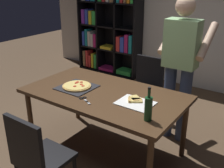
{
  "coord_description": "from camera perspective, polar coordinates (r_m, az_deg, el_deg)",
  "views": [
    {
      "loc": [
        1.64,
        -2.19,
        1.95
      ],
      "look_at": [
        0.0,
        0.15,
        0.8
      ],
      "focal_mm": 43.47,
      "sensor_mm": 36.0,
      "label": 1
    }
  ],
  "objects": [
    {
      "name": "ground_plane",
      "position": [
        3.36,
        -1.51,
        -13.58
      ],
      "size": [
        12.0,
        12.0,
        0.0
      ],
      "primitive_type": "plane",
      "color": "brown"
    },
    {
      "name": "back_wall",
      "position": [
        5.09,
        16.63,
        14.85
      ],
      "size": [
        6.4,
        0.1,
        2.8
      ],
      "primitive_type": "cube",
      "color": "silver",
      "rests_on": "ground_plane"
    },
    {
      "name": "dining_table",
      "position": [
        3.01,
        -1.64,
        -2.96
      ],
      "size": [
        1.76,
        0.99,
        0.75
      ],
      "color": "#4C331E",
      "rests_on": "ground_plane"
    },
    {
      "name": "chair_near_camera",
      "position": [
        2.49,
        -15.58,
        -14.21
      ],
      "size": [
        0.42,
        0.42,
        0.9
      ],
      "color": "black",
      "rests_on": "ground_plane"
    },
    {
      "name": "chair_far_side",
      "position": [
        3.84,
        7.12,
        -0.21
      ],
      "size": [
        0.42,
        0.42,
        0.9
      ],
      "color": "black",
      "rests_on": "ground_plane"
    },
    {
      "name": "bookshelf",
      "position": [
        5.71,
        -0.83,
        12.29
      ],
      "size": [
        1.4,
        0.35,
        1.95
      ],
      "color": "black",
      "rests_on": "ground_plane"
    },
    {
      "name": "person_serving_pizza",
      "position": [
        3.28,
        14.21,
        4.4
      ],
      "size": [
        0.55,
        0.54,
        1.75
      ],
      "color": "#38476B",
      "rests_on": "ground_plane"
    },
    {
      "name": "pepperoni_pizza_on_tray",
      "position": [
        3.13,
        -7.41,
        -0.5
      ],
      "size": [
        0.39,
        0.39,
        0.04
      ],
      "color": "#2D2D33",
      "rests_on": "dining_table"
    },
    {
      "name": "pizza_slices_on_towel",
      "position": [
        2.75,
        4.9,
        -3.76
      ],
      "size": [
        0.36,
        0.29,
        0.03
      ],
      "color": "white",
      "rests_on": "dining_table"
    },
    {
      "name": "wine_bottle",
      "position": [
        2.4,
        7.65,
        -5.03
      ],
      "size": [
        0.07,
        0.07,
        0.32
      ],
      "color": "#194723",
      "rests_on": "dining_table"
    },
    {
      "name": "kitchen_scissors",
      "position": [
        2.82,
        -5.85,
        -3.21
      ],
      "size": [
        0.2,
        0.13,
        0.01
      ],
      "color": "silver",
      "rests_on": "dining_table"
    }
  ]
}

